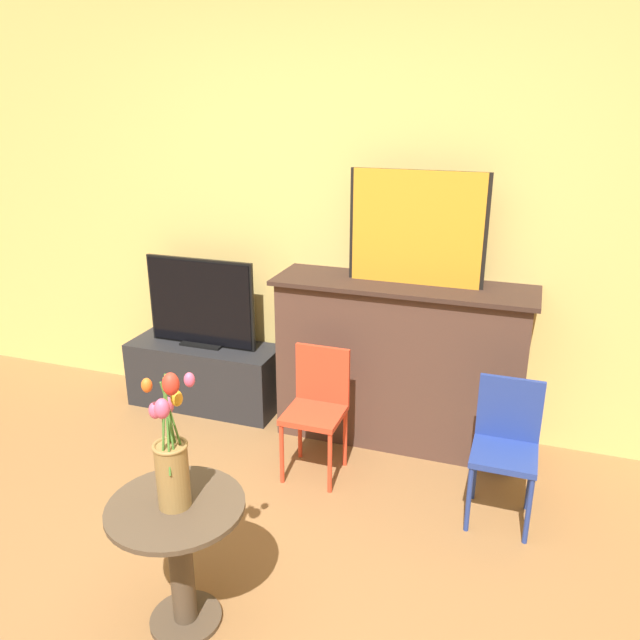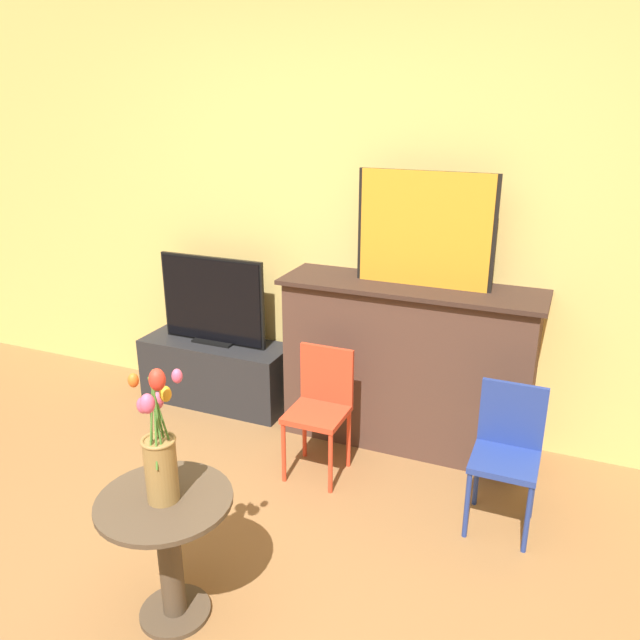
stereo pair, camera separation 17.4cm
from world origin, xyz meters
TOP-DOWN VIEW (x-y plane):
  - wall_back at (0.00, 2.13)m, footprint 8.00×0.06m
  - fireplace_mantel at (0.39, 1.90)m, footprint 1.46×0.43m
  - painting at (0.44, 1.91)m, footprint 0.75×0.03m
  - tv_stand at (-0.91, 1.90)m, footprint 0.99×0.36m
  - tv_monitor at (-0.91, 1.91)m, footprint 0.73×0.12m
  - chair_red at (0.04, 1.43)m, footprint 0.30×0.30m
  - chair_blue at (1.02, 1.35)m, footprint 0.30×0.30m
  - side_table at (-0.09, 0.24)m, footprint 0.51×0.51m
  - vase_tulips at (-0.09, 0.24)m, footprint 0.15×0.21m

SIDE VIEW (x-z plane):
  - tv_stand at x=-0.91m, z-range 0.00..0.43m
  - side_table at x=-0.09m, z-range 0.08..0.63m
  - chair_red at x=0.04m, z-range 0.06..0.76m
  - chair_blue at x=1.02m, z-range 0.06..0.76m
  - fireplace_mantel at x=0.39m, z-range 0.01..0.99m
  - tv_monitor at x=-0.91m, z-range 0.42..1.00m
  - vase_tulips at x=-0.09m, z-range 0.47..1.02m
  - painting at x=0.44m, z-range 0.98..1.59m
  - wall_back at x=0.00m, z-range 0.00..2.70m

